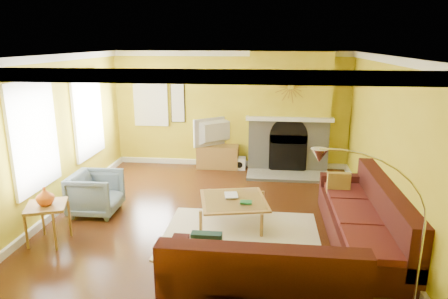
# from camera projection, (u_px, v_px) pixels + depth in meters

# --- Properties ---
(floor) EXTENTS (5.50, 6.00, 0.02)m
(floor) POSITION_uv_depth(u_px,v_px,m) (214.00, 218.00, 6.83)
(floor) COLOR #552A11
(floor) RESTS_ON ground
(ceiling) EXTENTS (5.50, 6.00, 0.02)m
(ceiling) POSITION_uv_depth(u_px,v_px,m) (212.00, 55.00, 6.11)
(ceiling) COLOR white
(ceiling) RESTS_ON ground
(wall_back) EXTENTS (5.50, 0.02, 2.70)m
(wall_back) POSITION_uv_depth(u_px,v_px,m) (231.00, 110.00, 9.36)
(wall_back) COLOR yellow
(wall_back) RESTS_ON ground
(wall_front) EXTENTS (5.50, 0.02, 2.70)m
(wall_front) POSITION_uv_depth(u_px,v_px,m) (167.00, 222.00, 3.59)
(wall_front) COLOR yellow
(wall_front) RESTS_ON ground
(wall_left) EXTENTS (0.02, 6.00, 2.70)m
(wall_left) POSITION_uv_depth(u_px,v_px,m) (52.00, 137.00, 6.77)
(wall_left) COLOR yellow
(wall_left) RESTS_ON ground
(wall_right) EXTENTS (0.02, 6.00, 2.70)m
(wall_right) POSITION_uv_depth(u_px,v_px,m) (389.00, 146.00, 6.18)
(wall_right) COLOR yellow
(wall_right) RESTS_ON ground
(baseboard) EXTENTS (5.50, 6.00, 0.12)m
(baseboard) POSITION_uv_depth(u_px,v_px,m) (214.00, 214.00, 6.81)
(baseboard) COLOR white
(baseboard) RESTS_ON floor
(crown_molding) EXTENTS (5.50, 6.00, 0.12)m
(crown_molding) POSITION_uv_depth(u_px,v_px,m) (212.00, 60.00, 6.13)
(crown_molding) COLOR white
(crown_molding) RESTS_ON ceiling
(window_left_near) EXTENTS (0.06, 1.22, 1.72)m
(window_left_near) POSITION_uv_depth(u_px,v_px,m) (87.00, 114.00, 7.97)
(window_left_near) COLOR white
(window_left_near) RESTS_ON wall_left
(window_left_far) EXTENTS (0.06, 1.22, 1.72)m
(window_left_far) POSITION_uv_depth(u_px,v_px,m) (33.00, 136.00, 6.15)
(window_left_far) COLOR white
(window_left_far) RESTS_ON wall_left
(window_back) EXTENTS (0.82, 0.06, 1.22)m
(window_back) POSITION_uv_depth(u_px,v_px,m) (151.00, 100.00, 9.46)
(window_back) COLOR white
(window_back) RESTS_ON wall_back
(wall_art) EXTENTS (0.34, 0.04, 1.14)m
(wall_art) POSITION_uv_depth(u_px,v_px,m) (178.00, 99.00, 9.39)
(wall_art) COLOR white
(wall_art) RESTS_ON wall_back
(fireplace) EXTENTS (1.80, 0.40, 2.70)m
(fireplace) POSITION_uv_depth(u_px,v_px,m) (289.00, 113.00, 9.01)
(fireplace) COLOR gray
(fireplace) RESTS_ON floor
(mantel) EXTENTS (1.92, 0.22, 0.08)m
(mantel) POSITION_uv_depth(u_px,v_px,m) (289.00, 119.00, 8.81)
(mantel) COLOR white
(mantel) RESTS_ON fireplace
(hearth) EXTENTS (1.80, 0.70, 0.06)m
(hearth) POSITION_uv_depth(u_px,v_px,m) (288.00, 176.00, 8.83)
(hearth) COLOR gray
(hearth) RESTS_ON floor
(sunburst) EXTENTS (0.70, 0.04, 0.70)m
(sunburst) POSITION_uv_depth(u_px,v_px,m) (291.00, 87.00, 8.63)
(sunburst) COLOR olive
(sunburst) RESTS_ON fireplace
(rug) EXTENTS (2.40, 1.80, 0.02)m
(rug) POSITION_uv_depth(u_px,v_px,m) (241.00, 235.00, 6.20)
(rug) COLOR beige
(rug) RESTS_ON floor
(sectional_sofa) EXTENTS (3.00, 3.53, 0.90)m
(sectional_sofa) POSITION_uv_depth(u_px,v_px,m) (291.00, 220.00, 5.68)
(sectional_sofa) COLOR #421715
(sectional_sofa) RESTS_ON floor
(coffee_table) EXTENTS (1.25, 1.25, 0.41)m
(coffee_table) POSITION_uv_depth(u_px,v_px,m) (234.00, 211.00, 6.59)
(coffee_table) COLOR white
(coffee_table) RESTS_ON floor
(media_console) EXTENTS (0.97, 0.44, 0.54)m
(media_console) POSITION_uv_depth(u_px,v_px,m) (218.00, 157.00, 9.45)
(media_console) COLOR olive
(media_console) RESTS_ON floor
(tv) EXTENTS (0.98, 0.84, 0.66)m
(tv) POSITION_uv_depth(u_px,v_px,m) (218.00, 132.00, 9.29)
(tv) COLOR black
(tv) RESTS_ON media_console
(subwoofer) EXTENTS (0.27, 0.27, 0.27)m
(subwoofer) POSITION_uv_depth(u_px,v_px,m) (240.00, 163.00, 9.38)
(subwoofer) COLOR white
(subwoofer) RESTS_ON floor
(armchair) EXTENTS (0.82, 0.80, 0.73)m
(armchair) POSITION_uv_depth(u_px,v_px,m) (96.00, 193.00, 6.91)
(armchair) COLOR slate
(armchair) RESTS_ON floor
(side_table) EXTENTS (0.71, 0.71, 0.60)m
(side_table) POSITION_uv_depth(u_px,v_px,m) (48.00, 224.00, 5.91)
(side_table) COLOR olive
(side_table) RESTS_ON floor
(vase) EXTENTS (0.30, 0.30, 0.27)m
(vase) POSITION_uv_depth(u_px,v_px,m) (45.00, 196.00, 5.80)
(vase) COLOR orange
(vase) RESTS_ON side_table
(book) EXTENTS (0.26, 0.32, 0.03)m
(book) POSITION_uv_depth(u_px,v_px,m) (225.00, 195.00, 6.65)
(book) COLOR white
(book) RESTS_ON coffee_table
(arc_lamp) EXTENTS (1.21, 0.36, 1.87)m
(arc_lamp) POSITION_uv_depth(u_px,v_px,m) (372.00, 237.00, 4.17)
(arc_lamp) COLOR silver
(arc_lamp) RESTS_ON floor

